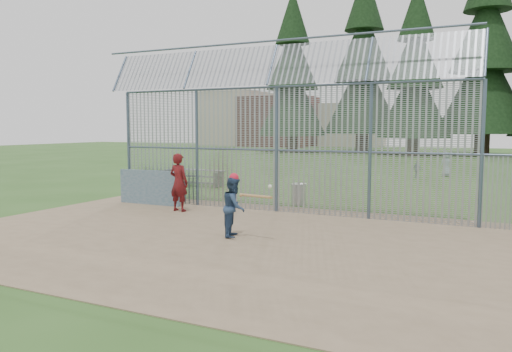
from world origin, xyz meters
The scene contains 13 objects.
ground centered at (0.00, 0.00, 0.00)m, with size 120.00×120.00×0.00m, color #2D511E.
dirt_infield centered at (0.00, -0.50, 0.01)m, with size 14.00×10.00×0.02m, color #756047.
dugout_wall centered at (-4.60, 2.90, 0.62)m, with size 2.50×0.12×1.20m, color #38566B.
batter centered at (0.54, -0.36, 0.76)m, with size 0.72×0.56×1.49m, color navy.
onlooker centered at (-2.84, 2.15, 0.96)m, with size 0.68×0.45×1.88m, color maroon.
bg_kid_standing centered at (3.84, 18.35, 0.68)m, with size 0.67×0.43×1.36m, color gray.
bg_kid_seated centered at (2.60, 16.29, 0.49)m, with size 0.58×0.24×0.98m, color slate.
batting_gear centered at (0.73, -0.41, 1.39)m, with size 1.30×0.52×0.56m.
trash_can centered at (0.13, 5.18, 0.38)m, with size 0.56×0.56×0.82m.
bleacher centered at (-6.46, 8.51, 0.41)m, with size 3.00×0.95×0.72m.
backstop_fence centered at (1.81, 3.43, 2.36)m, with size 20.09×0.81×5.30m.
conifer_row centered at (1.93, 41.51, 10.83)m, with size 38.48×12.26×20.20m.
distant_buildings centered at (-23.18, 56.49, 3.60)m, with size 26.50×10.50×8.00m.
Camera 1 is at (6.36, -11.14, 2.74)m, focal length 35.00 mm.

